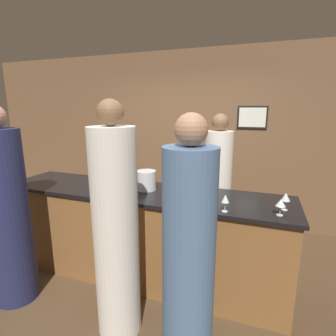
# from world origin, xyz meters

# --- Properties ---
(ground_plane) EXTENTS (14.00, 14.00, 0.00)m
(ground_plane) POSITION_xyz_m (0.00, 0.00, 0.00)
(ground_plane) COLOR #4C3823
(back_wall) EXTENTS (8.00, 0.08, 2.80)m
(back_wall) POSITION_xyz_m (0.00, 1.85, 1.40)
(back_wall) COLOR brown
(back_wall) RESTS_ON ground_plane
(bar_counter) EXTENTS (3.17, 0.74, 1.02)m
(bar_counter) POSITION_xyz_m (0.00, 0.00, 0.51)
(bar_counter) COLOR brown
(bar_counter) RESTS_ON ground_plane
(bartender) EXTENTS (0.33, 0.33, 1.83)m
(bartender) POSITION_xyz_m (0.72, 0.73, 0.85)
(bartender) COLOR silver
(bartender) RESTS_ON ground_plane
(guest_0) EXTENTS (0.39, 0.39, 1.92)m
(guest_0) POSITION_xyz_m (-1.03, -0.76, 0.89)
(guest_0) COLOR #1E234C
(guest_0) RESTS_ON ground_plane
(guest_1) EXTENTS (0.38, 0.38, 1.86)m
(guest_1) POSITION_xyz_m (0.76, -0.78, 0.86)
(guest_1) COLOR #4C6B93
(guest_1) RESTS_ON ground_plane
(guest_2) EXTENTS (0.37, 0.37, 1.95)m
(guest_2) POSITION_xyz_m (0.14, -0.74, 0.91)
(guest_2) COLOR silver
(guest_2) RESTS_ON ground_plane
(wine_bottle_0) EXTENTS (0.07, 0.07, 0.32)m
(wine_bottle_0) POSITION_xyz_m (0.76, -0.22, 1.15)
(wine_bottle_0) COLOR black
(wine_bottle_0) RESTS_ON bar_counter
(ice_bucket) EXTENTS (0.21, 0.21, 0.21)m
(ice_bucket) POSITION_xyz_m (0.05, 0.06, 1.13)
(ice_bucket) COLOR silver
(ice_bucket) RESTS_ON bar_counter
(wine_glass_0) EXTENTS (0.07, 0.07, 0.17)m
(wine_glass_0) POSITION_xyz_m (0.58, 0.01, 1.15)
(wine_glass_0) COLOR silver
(wine_glass_0) RESTS_ON bar_counter
(wine_glass_1) EXTENTS (0.08, 0.08, 0.16)m
(wine_glass_1) POSITION_xyz_m (1.43, -0.07, 1.14)
(wine_glass_1) COLOR silver
(wine_glass_1) RESTS_ON bar_counter
(wine_glass_2) EXTENTS (0.06, 0.06, 0.17)m
(wine_glass_2) POSITION_xyz_m (-0.21, -0.23, 1.15)
(wine_glass_2) COLOR silver
(wine_glass_2) RESTS_ON bar_counter
(wine_glass_3) EXTENTS (0.08, 0.08, 0.14)m
(wine_glass_3) POSITION_xyz_m (1.38, -0.21, 1.13)
(wine_glass_3) COLOR silver
(wine_glass_3) RESTS_ON bar_counter
(wine_glass_4) EXTENTS (0.06, 0.06, 0.15)m
(wine_glass_4) POSITION_xyz_m (-0.34, -0.31, 1.13)
(wine_glass_4) COLOR silver
(wine_glass_4) RESTS_ON bar_counter
(wine_glass_5) EXTENTS (0.07, 0.07, 0.15)m
(wine_glass_5) POSITION_xyz_m (0.94, -0.28, 1.13)
(wine_glass_5) COLOR silver
(wine_glass_5) RESTS_ON bar_counter
(wine_glass_6) EXTENTS (0.07, 0.07, 0.15)m
(wine_glass_6) POSITION_xyz_m (0.67, -0.08, 1.13)
(wine_glass_6) COLOR silver
(wine_glass_6) RESTS_ON bar_counter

